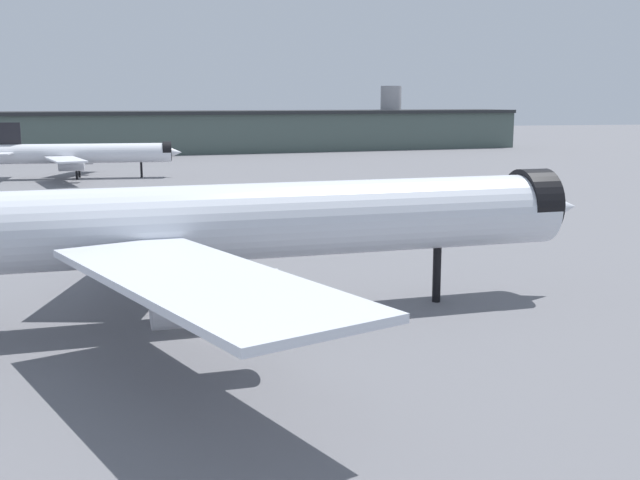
# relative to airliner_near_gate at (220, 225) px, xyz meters

# --- Properties ---
(ground) EXTENTS (900.00, 900.00, 0.00)m
(ground) POSITION_rel_airliner_near_gate_xyz_m (-1.66, -3.52, -8.13)
(ground) COLOR slate
(airliner_near_gate) EXTENTS (68.30, 62.23, 18.46)m
(airliner_near_gate) POSITION_rel_airliner_near_gate_xyz_m (0.00, 0.00, 0.00)
(airliner_near_gate) COLOR silver
(airliner_near_gate) RESTS_ON ground
(airliner_far_taxiway) EXTENTS (44.97, 40.97, 13.14)m
(airliner_far_taxiway) POSITION_rel_airliner_near_gate_xyz_m (-18.62, 126.15, -2.34)
(airliner_far_taxiway) COLOR silver
(airliner_far_taxiway) RESTS_ON ground
(terminal_building) EXTENTS (230.18, 48.11, 23.32)m
(terminal_building) POSITION_rel_airliner_near_gate_xyz_m (21.17, 211.05, -0.77)
(terminal_building) COLOR #475651
(terminal_building) RESTS_ON ground
(baggage_tug_wing) EXTENTS (2.69, 3.54, 1.85)m
(baggage_tug_wing) POSITION_rel_airliner_near_gate_xyz_m (19.13, 36.44, -7.16)
(baggage_tug_wing) COLOR black
(baggage_tug_wing) RESTS_ON ground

